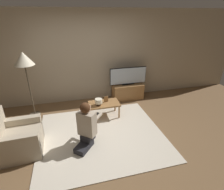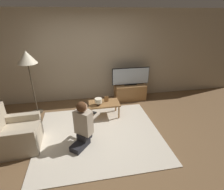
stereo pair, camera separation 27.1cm
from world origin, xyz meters
name	(u,v)px [view 1 (the left image)]	position (x,y,z in m)	size (l,w,h in m)	color
ground_plane	(102,135)	(0.00, 0.00, 0.00)	(10.00, 10.00, 0.00)	brown
wall_back	(87,58)	(0.00, 1.93, 1.30)	(10.00, 0.06, 2.60)	tan
rug	(102,135)	(0.00, 0.00, 0.01)	(2.67, 2.37, 0.02)	beige
tv_stand	(128,92)	(1.16, 1.60, 0.24)	(0.94, 0.41, 0.48)	olive
tv	(128,76)	(1.16, 1.60, 0.75)	(1.13, 0.08, 0.53)	black
coffee_table	(104,105)	(0.23, 0.75, 0.34)	(0.77, 0.46, 0.39)	olive
floor_lamp	(24,61)	(-1.54, 1.28, 1.44)	(0.46, 0.46, 1.66)	#4C4233
armchair	(17,140)	(-1.65, -0.10, 0.29)	(0.83, 0.80, 0.87)	#B7A88E
person_kneeling	(87,125)	(-0.33, -0.24, 0.49)	(0.67, 0.75, 0.96)	#232328
picture_frame	(106,99)	(0.29, 0.81, 0.46)	(0.11, 0.01, 0.15)	olive
table_lamp	(99,101)	(0.08, 0.67, 0.49)	(0.18, 0.18, 0.17)	#4C3823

